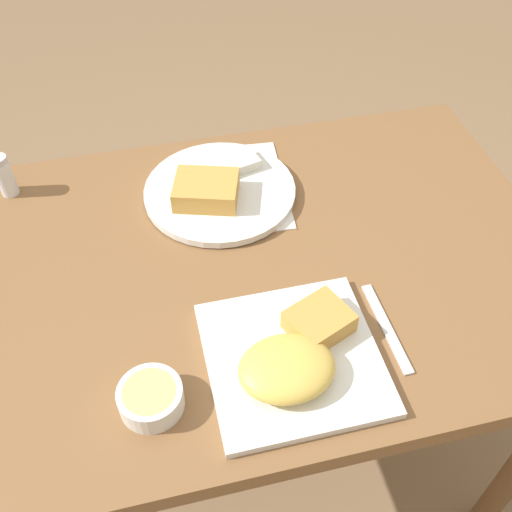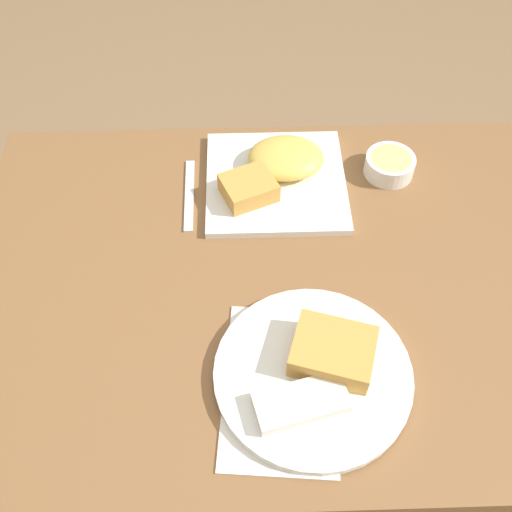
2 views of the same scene
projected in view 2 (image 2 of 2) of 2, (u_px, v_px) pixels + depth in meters
ground_plane at (264, 439)px, 1.56m from camera, size 8.00×8.00×0.00m
dining_table at (268, 307)px, 1.05m from camera, size 1.00×0.73×0.73m
menu_card at (281, 386)px, 0.86m from camera, size 0.19×0.27×0.00m
plate_square_near at (276, 173)px, 1.09m from camera, size 0.25×0.25×0.06m
plate_oval_far at (317, 371)px, 0.86m from camera, size 0.29×0.29×0.05m
sauce_ramekin at (390, 165)px, 1.11m from camera, size 0.09×0.09×0.04m
butter_knife at (189, 195)px, 1.09m from camera, size 0.02×0.17×0.00m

